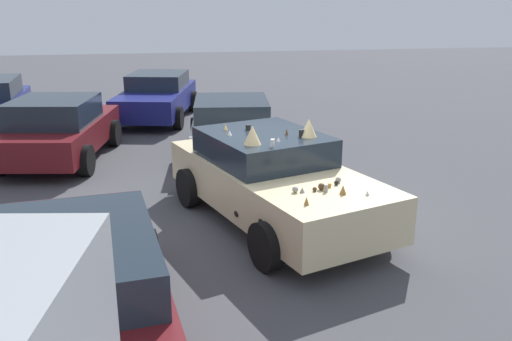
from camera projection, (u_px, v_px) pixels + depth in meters
name	position (u px, v px, depth m)	size (l,w,h in m)	color
ground_plane	(274.00, 222.00, 9.03)	(60.00, 60.00, 0.00)	#47474C
art_car_decorated	(272.00, 178.00, 8.87)	(4.75, 3.12, 1.70)	beige
parked_sedan_near_left	(58.00, 129.00, 12.29)	(4.16, 2.54, 1.42)	#5B1419
parked_sedan_far_left	(157.00, 96.00, 16.59)	(4.48, 2.67, 1.35)	navy
parked_sedan_near_right	(231.00, 126.00, 12.75)	(4.12, 2.35, 1.35)	gray
parked_sedan_row_back_center	(76.00, 290.00, 5.59)	(4.70, 2.40, 1.32)	#5B1419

